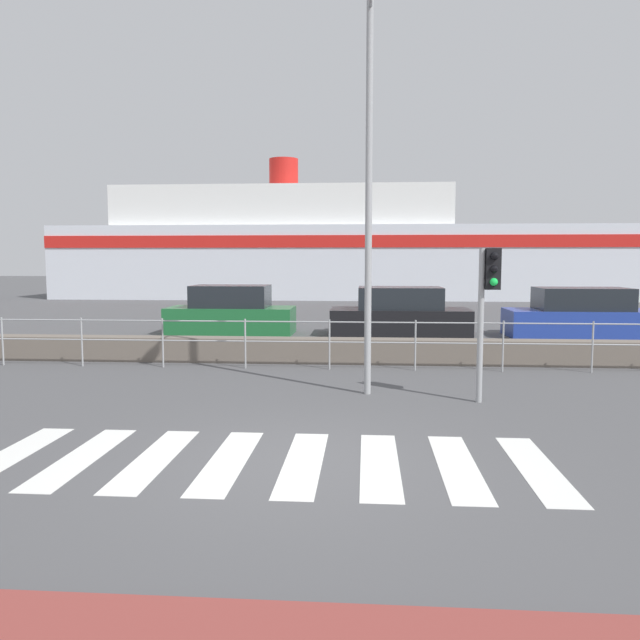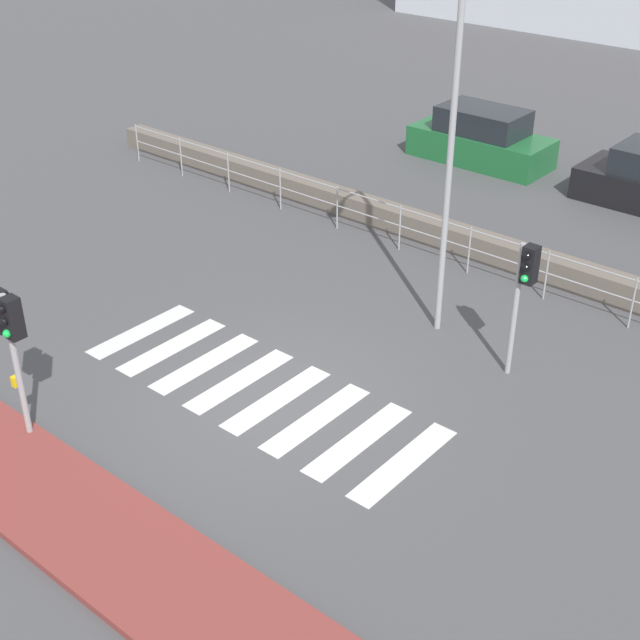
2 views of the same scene
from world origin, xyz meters
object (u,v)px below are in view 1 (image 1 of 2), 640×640
streetlamp (369,156)px  ferry_boat (340,251)px  parked_car_black (400,315)px  parked_car_blue (581,316)px  traffic_light_far (488,290)px  parked_car_green (231,313)px

streetlamp → ferry_boat: (-1.70, 28.41, -1.25)m
ferry_boat → parked_car_black: size_ratio=8.40×
streetlamp → parked_car_black: streetlamp is taller
ferry_boat → parked_car_blue: bearing=-66.8°
parked_car_black → parked_car_blue: parked_car_black is taller
ferry_boat → streetlamp: bearing=-86.6°
traffic_light_far → ferry_boat: bearing=97.3°
traffic_light_far → ferry_boat: size_ratio=0.07×
ferry_boat → parked_car_green: (-2.68, -19.45, -2.23)m
parked_car_green → parked_car_black: size_ratio=0.93×
streetlamp → ferry_boat: bearing=93.4°
parked_car_blue → traffic_light_far: bearing=-116.5°
parked_car_green → parked_car_blue: bearing=0.0°
streetlamp → parked_car_blue: streetlamp is taller
ferry_boat → parked_car_black: (2.74, -19.45, -2.24)m
parked_car_green → ferry_boat: bearing=82.2°
parked_car_black → streetlamp: bearing=-96.6°
parked_car_blue → ferry_boat: bearing=113.2°
ferry_boat → parked_car_green: 19.76m
ferry_boat → parked_car_green: ferry_boat is taller
streetlamp → ferry_boat: ferry_boat is taller
traffic_light_far → parked_car_black: bearing=95.8°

